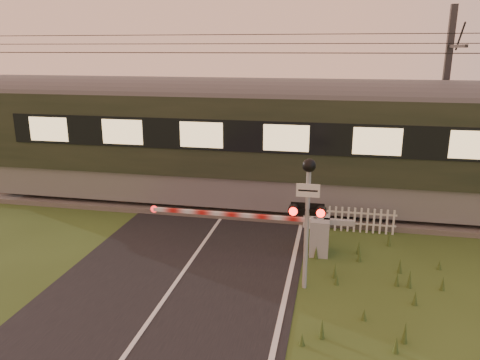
% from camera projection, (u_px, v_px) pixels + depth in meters
% --- Properties ---
extents(ground, '(160.00, 160.00, 0.00)m').
position_uv_depth(ground, '(173.00, 287.00, 11.46)').
color(ground, '#33461B').
rests_on(ground, ground).
extents(road, '(6.00, 140.00, 0.03)m').
position_uv_depth(road, '(170.00, 292.00, 11.24)').
color(road, black).
rests_on(road, ground).
extents(track_bed, '(140.00, 3.40, 0.39)m').
position_uv_depth(track_bed, '(231.00, 202.00, 17.57)').
color(track_bed, '#47423D').
rests_on(track_bed, ground).
extents(overhead_wires, '(120.00, 0.62, 0.62)m').
position_uv_depth(overhead_wires, '(230.00, 46.00, 16.03)').
color(overhead_wires, black).
rests_on(overhead_wires, ground).
extents(boom_gate, '(6.02, 0.81, 1.08)m').
position_uv_depth(boom_gate, '(311.00, 233.00, 13.31)').
color(boom_gate, gray).
rests_on(boom_gate, ground).
extents(crossing_signal, '(0.82, 0.35, 3.24)m').
position_uv_depth(crossing_signal, '(308.00, 201.00, 10.86)').
color(crossing_signal, gray).
rests_on(crossing_signal, ground).
extents(picket_fence, '(2.97, 0.07, 0.81)m').
position_uv_depth(picket_fence, '(348.00, 219.00, 14.87)').
color(picket_fence, silver).
rests_on(picket_fence, ground).
extents(catenary_mast, '(0.22, 2.46, 7.15)m').
position_uv_depth(catenary_mast, '(444.00, 103.00, 17.21)').
color(catenary_mast, '#2D2D30').
rests_on(catenary_mast, ground).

